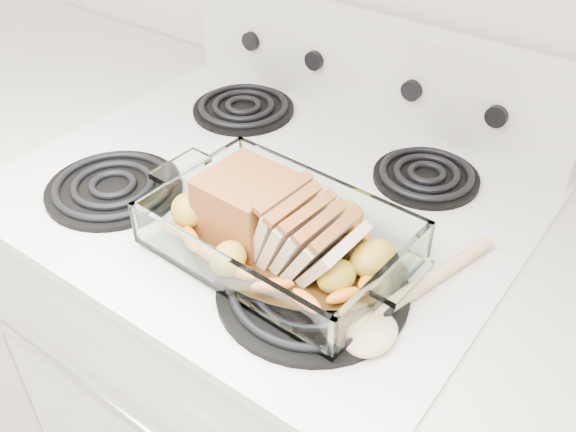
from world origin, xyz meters
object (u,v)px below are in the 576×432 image
Objects in this scene: electric_range at (276,367)px; pork_roast at (266,216)px; baking_dish at (279,241)px; counter_left at (66,246)px.

electric_range reaches higher than pork_roast.
pork_roast is at bearing -177.57° from baking_dish.
electric_range is at bearing 100.79° from pork_roast.
electric_range is 1.20× the size of counter_left.
pork_roast reaches higher than counter_left.
counter_left is 4.08× the size of pork_roast.
electric_range is 0.51m from baking_dish.
baking_dish is at bearing -9.32° from counter_left.
baking_dish reaches higher than counter_left.
counter_left is at bearing -179.90° from electric_range.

